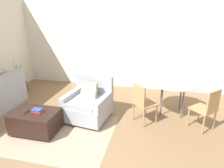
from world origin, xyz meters
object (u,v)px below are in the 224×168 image
Objects in this scene: tv_remote_primary at (27,112)px; dining_chair_near_right at (207,107)px; book_stack at (37,111)px; ottoman at (36,121)px; armchair at (88,104)px; dining_table at (173,85)px; potted_plant at (20,85)px; dining_chair_near_left at (142,101)px.

dining_chair_near_right reaches higher than tv_remote_primary.
ottoman is at bearing -168.87° from book_stack.
armchair is 1.14× the size of dining_chair_near_right.
dining_table reaches higher than tv_remote_primary.
armchair reaches higher than ottoman.
ottoman is at bearing -46.82° from potted_plant.
book_stack is 0.19× the size of dining_table.
dining_chair_near_right is (3.27, 0.83, 0.04)m from book_stack.
ottoman is 3.45m from dining_chair_near_right.
dining_chair_near_right is at bearing 1.61° from armchair.
armchair reaches higher than tv_remote_primary.
tv_remote_primary is 0.18× the size of dining_chair_near_left.
potted_plant is 1.16× the size of dining_chair_near_right.
potted_plant is at bearing 175.90° from dining_table.
ottoman is at bearing -137.57° from armchair.
armchair is 1.15m from ottoman.
ottoman is at bearing 19.53° from tv_remote_primary.
dining_table is 0.93m from dining_chair_near_left.
ottoman is 0.74× the size of dining_table.
dining_table is at bearing 29.00° from ottoman.
potted_plant is 3.86m from dining_chair_near_left.
potted_plant is (-1.75, 1.79, -0.25)m from book_stack.
tv_remote_primary is 2.43m from potted_plant.
dining_chair_near_right is (0.65, -0.65, -0.18)m from dining_table.
armchair reaches higher than dining_chair_near_left.
dining_table reaches higher than book_stack.
dining_table is 1.32× the size of dining_chair_near_right.
tv_remote_primary is 2.36m from dining_chair_near_left.
dining_chair_near_left is (-0.65, -0.65, -0.18)m from dining_table.
armchair is 2.74m from potted_plant.
book_stack is at bearing -45.66° from potted_plant.
dining_chair_near_left is 1.29m from dining_chair_near_right.
tv_remote_primary is (-0.20, -0.06, -0.03)m from book_stack.
dining_chair_near_right is at bearing -10.83° from potted_plant.
ottoman is 4.01× the size of book_stack.
tv_remote_primary is at bearing -140.19° from armchair.
dining_chair_near_right reaches higher than ottoman.
armchair reaches higher than dining_chair_near_right.
armchair is at bearing -22.12° from potted_plant.
armchair reaches higher than book_stack.
ottoman is 3.11m from dining_table.
dining_table is at bearing 28.56° from tv_remote_primary.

